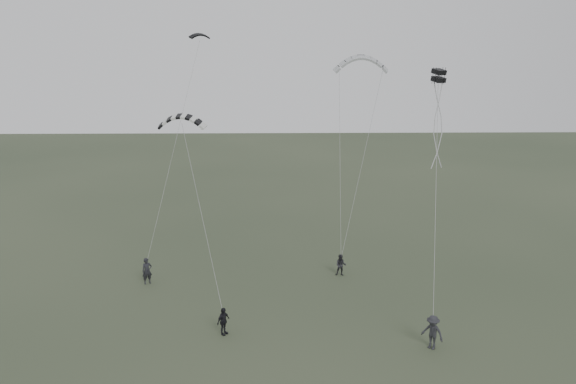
{
  "coord_description": "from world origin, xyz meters",
  "views": [
    {
      "loc": [
        0.55,
        -29.17,
        15.47
      ],
      "look_at": [
        1.22,
        5.67,
        6.21
      ],
      "focal_mm": 35.0,
      "sensor_mm": 36.0,
      "label": 1
    }
  ],
  "objects_px": {
    "kite_striped": "(181,116)",
    "kite_box": "(439,76)",
    "flyer_left": "(147,271)",
    "kite_pale_large": "(361,57)",
    "flyer_center": "(223,321)",
    "kite_dark_small": "(200,34)",
    "flyer_right": "(341,265)",
    "flyer_far": "(432,332)"
  },
  "relations": [
    {
      "from": "flyer_right",
      "to": "flyer_far",
      "type": "relative_size",
      "value": 0.81
    },
    {
      "from": "flyer_left",
      "to": "kite_striped",
      "type": "height_order",
      "value": "kite_striped"
    },
    {
      "from": "kite_box",
      "to": "flyer_left",
      "type": "bearing_deg",
      "value": 145.83
    },
    {
      "from": "flyer_left",
      "to": "flyer_center",
      "type": "height_order",
      "value": "flyer_left"
    },
    {
      "from": "flyer_left",
      "to": "flyer_right",
      "type": "relative_size",
      "value": 1.18
    },
    {
      "from": "flyer_center",
      "to": "flyer_far",
      "type": "relative_size",
      "value": 0.85
    },
    {
      "from": "flyer_right",
      "to": "flyer_center",
      "type": "height_order",
      "value": "flyer_center"
    },
    {
      "from": "flyer_center",
      "to": "kite_dark_small",
      "type": "distance_m",
      "value": 20.37
    },
    {
      "from": "flyer_left",
      "to": "kite_pale_large",
      "type": "xyz_separation_m",
      "value": [
        15.31,
        10.56,
        13.49
      ]
    },
    {
      "from": "flyer_center",
      "to": "flyer_far",
      "type": "xyz_separation_m",
      "value": [
        11.02,
        -1.68,
        0.14
      ]
    },
    {
      "from": "flyer_far",
      "to": "flyer_center",
      "type": "bearing_deg",
      "value": -147.13
    },
    {
      "from": "kite_striped",
      "to": "flyer_center",
      "type": "bearing_deg",
      "value": -63.0
    },
    {
      "from": "flyer_right",
      "to": "kite_striped",
      "type": "height_order",
      "value": "kite_striped"
    },
    {
      "from": "flyer_far",
      "to": "kite_striped",
      "type": "bearing_deg",
      "value": -170.54
    },
    {
      "from": "flyer_far",
      "to": "kite_box",
      "type": "xyz_separation_m",
      "value": [
        1.41,
        6.98,
        12.71
      ]
    },
    {
      "from": "kite_dark_small",
      "to": "kite_pale_large",
      "type": "bearing_deg",
      "value": -12.93
    },
    {
      "from": "flyer_center",
      "to": "kite_box",
      "type": "height_order",
      "value": "kite_box"
    },
    {
      "from": "flyer_center",
      "to": "kite_pale_large",
      "type": "distance_m",
      "value": 24.11
    },
    {
      "from": "kite_dark_small",
      "to": "flyer_right",
      "type": "bearing_deg",
      "value": -60.51
    },
    {
      "from": "kite_dark_small",
      "to": "kite_striped",
      "type": "bearing_deg",
      "value": -126.49
    },
    {
      "from": "flyer_center",
      "to": "kite_pale_large",
      "type": "bearing_deg",
      "value": 7.05
    },
    {
      "from": "flyer_right",
      "to": "kite_dark_small",
      "type": "xyz_separation_m",
      "value": [
        -9.76,
        5.32,
        15.3
      ]
    },
    {
      "from": "flyer_right",
      "to": "kite_striped",
      "type": "xyz_separation_m",
      "value": [
        -10.25,
        -0.87,
        10.33
      ]
    },
    {
      "from": "kite_pale_large",
      "to": "kite_striped",
      "type": "bearing_deg",
      "value": -137.54
    },
    {
      "from": "flyer_left",
      "to": "flyer_far",
      "type": "distance_m",
      "value": 18.74
    },
    {
      "from": "flyer_right",
      "to": "flyer_far",
      "type": "distance_m",
      "value": 10.31
    },
    {
      "from": "kite_striped",
      "to": "kite_dark_small",
      "type": "bearing_deg",
      "value": 89.83
    },
    {
      "from": "flyer_center",
      "to": "kite_pale_large",
      "type": "relative_size",
      "value": 0.37
    },
    {
      "from": "kite_box",
      "to": "flyer_right",
      "type": "bearing_deg",
      "value": 123.44
    },
    {
      "from": "flyer_right",
      "to": "flyer_far",
      "type": "xyz_separation_m",
      "value": [
        3.7,
        -9.62,
        0.17
      ]
    },
    {
      "from": "flyer_right",
      "to": "kite_box",
      "type": "height_order",
      "value": "kite_box"
    },
    {
      "from": "kite_box",
      "to": "kite_pale_large",
      "type": "bearing_deg",
      "value": 73.66
    },
    {
      "from": "flyer_center",
      "to": "flyer_left",
      "type": "bearing_deg",
      "value": 75.62
    },
    {
      "from": "kite_dark_small",
      "to": "kite_box",
      "type": "bearing_deg",
      "value": -60.06
    },
    {
      "from": "kite_striped",
      "to": "kite_box",
      "type": "distance_m",
      "value": 15.67
    },
    {
      "from": "kite_striped",
      "to": "kite_box",
      "type": "bearing_deg",
      "value": -2.13
    },
    {
      "from": "kite_striped",
      "to": "kite_box",
      "type": "xyz_separation_m",
      "value": [
        15.36,
        -1.76,
        2.55
      ]
    },
    {
      "from": "flyer_right",
      "to": "kite_pale_large",
      "type": "bearing_deg",
      "value": 86.15
    },
    {
      "from": "flyer_center",
      "to": "flyer_right",
      "type": "bearing_deg",
      "value": -6.63
    },
    {
      "from": "flyer_center",
      "to": "kite_box",
      "type": "bearing_deg",
      "value": -30.86
    },
    {
      "from": "kite_pale_large",
      "to": "kite_box",
      "type": "xyz_separation_m",
      "value": [
        2.78,
        -12.11,
        -0.75
      ]
    },
    {
      "from": "flyer_left",
      "to": "kite_box",
      "type": "distance_m",
      "value": 22.18
    }
  ]
}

